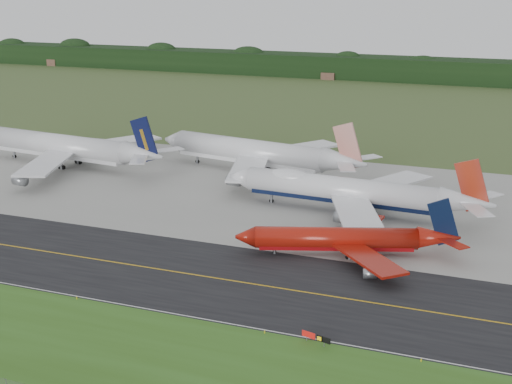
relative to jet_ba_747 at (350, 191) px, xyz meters
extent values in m
plane|color=#385025|center=(-5.36, -41.15, -5.37)|extent=(600.00, 600.00, 0.00)
cube|color=#345A1A|center=(-5.36, -76.15, -5.37)|extent=(400.00, 30.00, 0.01)
cube|color=black|center=(-5.36, -45.15, -5.36)|extent=(400.00, 32.00, 0.02)
cube|color=gray|center=(-5.36, 9.85, -5.36)|extent=(400.00, 78.00, 0.01)
cube|color=#C49312|center=(-5.36, -45.15, -5.34)|extent=(400.00, 0.40, 0.00)
cube|color=silver|center=(-5.36, -60.65, -5.34)|extent=(400.00, 0.25, 0.00)
cube|color=black|center=(-5.36, 233.85, 0.63)|extent=(700.00, 24.00, 12.00)
cylinder|color=silver|center=(-2.26, 0.13, 0.17)|extent=(45.30, 8.34, 5.72)
cube|color=black|center=(-2.26, 0.13, -1.69)|extent=(42.97, 6.78, 2.00)
cone|color=silver|center=(-27.55, 1.61, 0.17)|extent=(5.96, 6.04, 5.72)
cone|color=silver|center=(26.16, -1.53, 0.60)|extent=(12.20, 6.40, 5.72)
ellipsoid|color=silver|center=(-14.85, 0.87, 1.74)|extent=(11.93, 5.54, 3.65)
cube|color=silver|center=(4.80, -13.05, -0.83)|extent=(16.96, 26.69, 0.49)
cube|color=silver|center=(6.29, 12.40, -0.83)|extent=(19.26, 26.29, 0.49)
cube|color=#9F2712|center=(26.79, -1.57, 4.49)|extent=(8.23, 0.94, 11.85)
cylinder|color=gray|center=(1.33, -12.29, -2.39)|extent=(3.26, 2.58, 2.40)
cylinder|color=gray|center=(2.75, 12.05, -2.39)|extent=(3.26, 2.58, 2.40)
cylinder|color=gray|center=(5.84, -23.65, -2.39)|extent=(3.26, 2.58, 2.40)
cylinder|color=gray|center=(8.56, 22.81, -2.39)|extent=(3.26, 2.58, 2.40)
cylinder|color=black|center=(-19.35, 1.13, -4.86)|extent=(1.05, 0.52, 1.03)
cylinder|color=slate|center=(1.15, -3.22, -3.46)|extent=(0.85, 0.85, 3.83)
cylinder|color=black|center=(1.15, -3.22, -4.86)|extent=(1.06, 0.57, 1.03)
cylinder|color=slate|center=(1.52, 3.06, -3.46)|extent=(0.85, 0.85, 3.83)
cylinder|color=black|center=(1.52, 3.06, -4.86)|extent=(1.06, 0.57, 1.03)
cylinder|color=maroon|center=(3.81, -26.20, -1.90)|extent=(31.11, 14.27, 4.25)
cube|color=maroon|center=(3.81, -26.20, -3.28)|extent=(29.27, 12.75, 1.49)
cone|color=maroon|center=(-12.90, -31.97, -1.90)|extent=(5.10, 5.30, 4.25)
cone|color=maroon|center=(22.59, -19.72, -1.58)|extent=(9.23, 6.73, 4.25)
cube|color=maroon|center=(11.77, -32.72, -2.65)|extent=(16.25, 16.53, 0.48)
cube|color=maroon|center=(6.06, -16.17, -2.65)|extent=(7.47, 18.01, 0.48)
cube|color=black|center=(23.15, -19.53, 1.63)|extent=(6.46, 2.51, 9.68)
cylinder|color=gray|center=(12.83, -36.78, -3.81)|extent=(2.78, 2.45, 1.79)
cylinder|color=gray|center=(4.39, -12.31, -3.81)|extent=(2.78, 2.45, 1.79)
cylinder|color=black|center=(-7.48, -30.09, -4.99)|extent=(0.84, 0.58, 0.77)
cylinder|color=slate|center=(6.95, -27.59, -4.27)|extent=(0.76, 0.76, 2.19)
cylinder|color=black|center=(6.95, -27.59, -4.99)|extent=(0.85, 0.61, 0.77)
cylinder|color=slate|center=(5.43, -23.17, -4.27)|extent=(0.76, 0.76, 2.19)
cylinder|color=black|center=(5.43, -23.17, -4.99)|extent=(0.85, 0.61, 0.77)
cylinder|color=silver|center=(-89.32, 13.82, 0.58)|extent=(47.82, 11.75, 6.37)
cube|color=silver|center=(-89.32, 13.82, -1.50)|extent=(45.29, 9.90, 2.23)
cone|color=silver|center=(-59.56, 10.39, 1.05)|extent=(13.16, 7.76, 6.37)
cube|color=silver|center=(-82.42, -1.24, -0.54)|extent=(17.08, 29.59, 0.56)
cube|color=silver|center=(-79.18, 26.91, -0.54)|extent=(22.13, 28.62, 0.56)
cube|color=#0C1136|center=(-58.85, 10.31, 5.26)|extent=(8.92, 1.53, 12.86)
cylinder|color=gray|center=(-86.03, -0.20, -2.28)|extent=(3.76, 3.06, 2.68)
cylinder|color=gray|center=(-82.93, 26.72, -2.28)|extent=(3.76, 3.06, 2.68)
cylinder|color=gray|center=(-81.74, -13.10, -2.28)|extent=(3.76, 3.06, 2.68)
cylinder|color=gray|center=(-75.82, 38.30, -2.28)|extent=(3.76, 3.06, 2.68)
cylinder|color=black|center=(-107.22, 15.88, -4.80)|extent=(1.20, 0.64, 1.15)
cylinder|color=slate|center=(-85.95, 9.90, -3.35)|extent=(0.99, 0.99, 4.04)
cylinder|color=black|center=(-85.95, 9.90, -4.80)|extent=(1.20, 0.70, 1.15)
cylinder|color=slate|center=(-85.15, 16.87, -3.35)|extent=(0.99, 0.99, 4.04)
cylinder|color=black|center=(-85.15, 16.87, -4.80)|extent=(1.20, 0.70, 1.15)
cylinder|color=silver|center=(-35.45, 26.81, 0.63)|extent=(46.79, 14.41, 6.44)
cube|color=white|center=(-35.45, 26.81, -1.47)|extent=(44.23, 12.42, 2.25)
cone|color=silver|center=(-61.14, 31.35, 0.63)|extent=(6.83, 7.35, 6.44)
cone|color=silver|center=(-6.59, 21.72, 1.11)|extent=(13.17, 8.47, 6.44)
cube|color=silver|center=(-29.76, 12.32, -0.50)|extent=(14.96, 27.83, 0.58)
cube|color=silver|center=(-25.14, 38.48, -0.50)|extent=(22.10, 26.56, 0.58)
cube|color=#AA1E0C|center=(-5.88, 21.59, 5.29)|extent=(8.84, 2.05, 12.81)
cylinder|color=gray|center=(-31.25, 6.13, -2.26)|extent=(3.93, 3.28, 2.71)
cylinder|color=gray|center=(-24.42, 44.80, -2.26)|extent=(3.93, 3.28, 2.71)
cylinder|color=black|center=(-52.81, 29.88, -4.79)|extent=(1.23, 0.72, 1.16)
cylinder|color=slate|center=(-32.42, 22.68, -3.34)|extent=(1.04, 1.04, 4.06)
cylinder|color=black|center=(-32.42, 22.68, -4.79)|extent=(1.24, 0.77, 1.16)
cylinder|color=slate|center=(-31.19, 29.66, -3.34)|extent=(1.04, 1.04, 4.06)
cylinder|color=black|center=(-31.19, 29.66, -4.79)|extent=(1.24, 0.77, 1.16)
cylinder|color=slate|center=(8.81, -61.68, -5.02)|extent=(0.12, 0.12, 0.70)
cylinder|color=slate|center=(11.70, -62.41, -5.02)|extent=(0.12, 0.12, 0.70)
cube|color=#9E0F0C|center=(9.10, -61.75, -4.23)|extent=(2.16, 0.71, 0.89)
cube|color=black|center=(10.93, -62.21, -4.23)|extent=(1.01, 0.42, 0.89)
cube|color=black|center=(12.08, -62.50, -4.23)|extent=(1.20, 0.47, 0.89)
cylinder|color=yellow|center=(-31.65, -61.65, -5.12)|extent=(0.16, 0.16, 0.50)
cylinder|color=yellow|center=(2.12, -61.65, -5.12)|extent=(0.16, 0.16, 0.50)
cylinder|color=yellow|center=(25.63, -61.65, -5.12)|extent=(0.16, 0.16, 0.50)
camera|label=1|loc=(35.85, -153.35, 46.16)|focal=50.00mm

